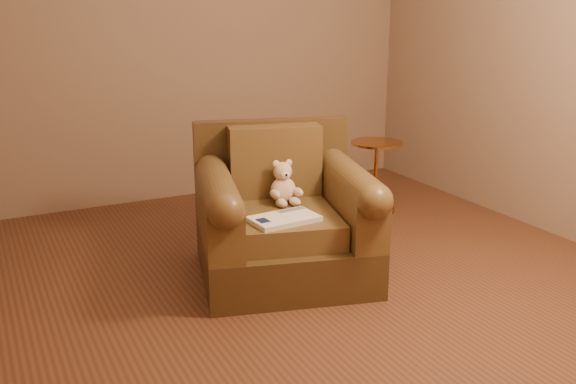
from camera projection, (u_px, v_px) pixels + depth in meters
name	position (u px, v px, depth m)	size (l,w,h in m)	color
floor	(301.00, 278.00, 3.91)	(4.00, 4.00, 0.00)	brown
armchair	(283.00, 220.00, 3.89)	(1.21, 1.17, 0.90)	#442F16
teddy_bear	(284.00, 187.00, 3.92)	(0.20, 0.22, 0.27)	beige
guidebook	(284.00, 219.00, 3.61)	(0.40, 0.26, 0.03)	beige
side_table	(376.00, 174.00, 5.07)	(0.41, 0.41, 0.57)	#C27F35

